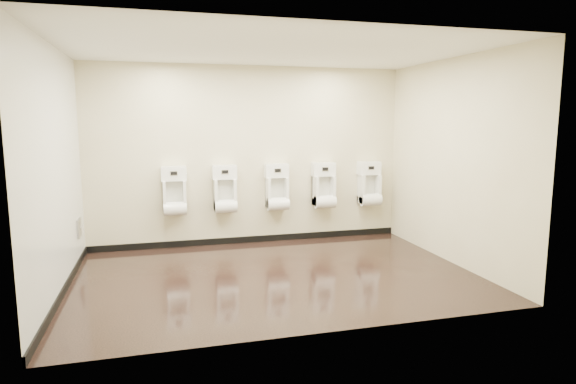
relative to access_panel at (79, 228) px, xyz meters
name	(u,v)px	position (x,y,z in m)	size (l,w,h in m)	color
ground	(276,275)	(2.48, -1.20, -0.50)	(5.00, 3.50, 0.00)	black
ceiling	(275,49)	(2.48, -1.20, 2.30)	(5.00, 3.50, 0.00)	silver
back_wall	(250,156)	(2.48, 0.55, 0.90)	(5.00, 0.02, 2.80)	beige
front_wall	(322,184)	(2.48, -2.95, 0.90)	(5.00, 0.02, 2.80)	beige
left_wall	(55,172)	(-0.02, -1.20, 0.90)	(0.02, 3.50, 2.80)	beige
right_wall	(453,162)	(4.98, -1.20, 0.90)	(0.02, 3.50, 2.80)	beige
tile_overlay_left	(55,172)	(-0.01, -1.20, 0.90)	(0.01, 3.50, 2.80)	white
skirting_back	(251,239)	(2.48, 0.54, -0.45)	(5.00, 0.02, 0.10)	black
skirting_left	(65,289)	(-0.01, -1.20, -0.45)	(0.02, 3.50, 0.10)	black
access_panel	(79,228)	(0.00, 0.00, 0.00)	(0.04, 0.25, 0.25)	#9E9EA3
urinal_0	(175,195)	(1.30, 0.42, 0.35)	(0.39, 0.29, 0.72)	white
urinal_1	(225,193)	(2.06, 0.42, 0.35)	(0.39, 0.29, 0.72)	white
urinal_2	(277,191)	(2.90, 0.42, 0.35)	(0.39, 0.29, 0.72)	white
urinal_3	(324,189)	(3.69, 0.42, 0.35)	(0.39, 0.29, 0.72)	white
urinal_4	(369,187)	(4.50, 0.42, 0.35)	(0.39, 0.29, 0.72)	white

